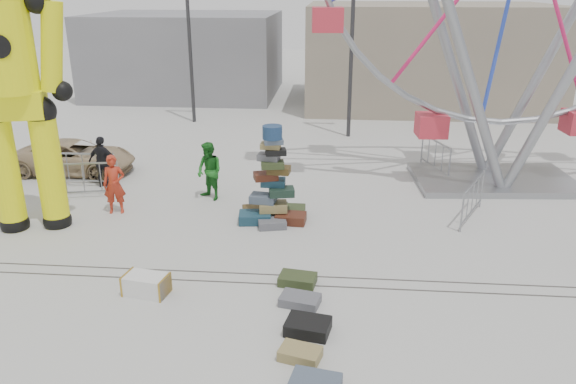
# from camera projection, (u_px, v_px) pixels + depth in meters

# --- Properties ---
(ground) EXTENTS (90.00, 90.00, 0.00)m
(ground) POSITION_uv_depth(u_px,v_px,m) (209.00, 296.00, 11.42)
(ground) COLOR #9E9E99
(ground) RESTS_ON ground
(track_line_near) EXTENTS (40.00, 0.04, 0.01)m
(track_line_near) POSITION_uv_depth(u_px,v_px,m) (215.00, 281.00, 11.98)
(track_line_near) COLOR #47443F
(track_line_near) RESTS_ON ground
(track_line_far) EXTENTS (40.00, 0.04, 0.01)m
(track_line_far) POSITION_uv_depth(u_px,v_px,m) (219.00, 272.00, 12.35)
(track_line_far) COLOR #47443F
(track_line_far) RESTS_ON ground
(building_right) EXTENTS (12.00, 8.00, 5.00)m
(building_right) POSITION_uv_depth(u_px,v_px,m) (427.00, 55.00, 28.64)
(building_right) COLOR gray
(building_right) RESTS_ON ground
(building_left) EXTENTS (10.00, 8.00, 4.40)m
(building_left) POSITION_uv_depth(u_px,v_px,m) (187.00, 54.00, 31.66)
(building_left) COLOR gray
(building_left) RESTS_ON ground
(lamp_post_right) EXTENTS (1.41, 0.25, 8.00)m
(lamp_post_right) POSITION_uv_depth(u_px,v_px,m) (355.00, 24.00, 21.73)
(lamp_post_right) COLOR #2D2D30
(lamp_post_right) RESTS_ON ground
(lamp_post_left) EXTENTS (1.41, 0.25, 8.00)m
(lamp_post_left) POSITION_uv_depth(u_px,v_px,m) (190.00, 20.00, 24.16)
(lamp_post_left) COLOR #2D2D30
(lamp_post_left) RESTS_ON ground
(suitcase_tower) EXTENTS (1.82, 1.62, 2.60)m
(suitcase_tower) POSITION_uv_depth(u_px,v_px,m) (273.00, 194.00, 14.87)
(suitcase_tower) COLOR #1B4053
(suitcase_tower) RESTS_ON ground
(crash_test_dummy) EXTENTS (2.80, 1.25, 7.06)m
(crash_test_dummy) POSITION_uv_depth(u_px,v_px,m) (13.00, 84.00, 13.36)
(crash_test_dummy) COLOR black
(crash_test_dummy) RESTS_ON ground
(steamer_trunk) EXTENTS (0.96, 0.66, 0.41)m
(steamer_trunk) POSITION_uv_depth(u_px,v_px,m) (146.00, 285.00, 11.45)
(steamer_trunk) COLOR silver
(steamer_trunk) RESTS_ON ground
(row_case_0) EXTENTS (0.84, 0.62, 0.21)m
(row_case_0) POSITION_uv_depth(u_px,v_px,m) (298.00, 280.00, 11.85)
(row_case_0) COLOR #354221
(row_case_0) RESTS_ON ground
(row_case_1) EXTENTS (0.86, 0.66, 0.19)m
(row_case_1) POSITION_uv_depth(u_px,v_px,m) (300.00, 300.00, 11.10)
(row_case_1) COLOR slate
(row_case_1) RESTS_ON ground
(row_case_2) EXTENTS (0.89, 0.74, 0.24)m
(row_case_2) POSITION_uv_depth(u_px,v_px,m) (308.00, 326.00, 10.21)
(row_case_2) COLOR black
(row_case_2) RESTS_ON ground
(row_case_3) EXTENTS (0.79, 0.62, 0.20)m
(row_case_3) POSITION_uv_depth(u_px,v_px,m) (300.00, 354.00, 9.49)
(row_case_3) COLOR #98864D
(row_case_3) RESTS_ON ground
(row_case_4) EXTENTS (0.87, 0.67, 0.20)m
(row_case_4) POSITION_uv_depth(u_px,v_px,m) (315.00, 384.00, 8.77)
(row_case_4) COLOR #4D5B6E
(row_case_4) RESTS_ON ground
(barricade_dummy_b) EXTENTS (2.00, 0.10, 1.10)m
(barricade_dummy_b) POSITION_uv_depth(u_px,v_px,m) (83.00, 169.00, 17.42)
(barricade_dummy_b) COLOR gray
(barricade_dummy_b) RESTS_ON ground
(barricade_dummy_c) EXTENTS (1.97, 0.53, 1.10)m
(barricade_dummy_c) POSITION_uv_depth(u_px,v_px,m) (83.00, 180.00, 16.48)
(barricade_dummy_c) COLOR gray
(barricade_dummy_c) RESTS_ON ground
(barricade_wheel_front) EXTENTS (0.99, 1.83, 1.10)m
(barricade_wheel_front) POSITION_uv_depth(u_px,v_px,m) (472.00, 200.00, 14.97)
(barricade_wheel_front) COLOR gray
(barricade_wheel_front) RESTS_ON ground
(barricade_wheel_back) EXTENTS (0.70, 1.94, 1.10)m
(barricade_wheel_back) POSITION_uv_depth(u_px,v_px,m) (435.00, 156.00, 18.76)
(barricade_wheel_back) COLOR gray
(barricade_wheel_back) RESTS_ON ground
(pedestrian_red) EXTENTS (0.66, 0.50, 1.65)m
(pedestrian_red) POSITION_uv_depth(u_px,v_px,m) (114.00, 184.00, 15.30)
(pedestrian_red) COLOR #A92B18
(pedestrian_red) RESTS_ON ground
(pedestrian_green) EXTENTS (1.05, 1.02, 1.71)m
(pedestrian_green) POSITION_uv_depth(u_px,v_px,m) (209.00, 171.00, 16.27)
(pedestrian_green) COLOR #19641C
(pedestrian_green) RESTS_ON ground
(pedestrian_black) EXTENTS (1.00, 0.56, 1.61)m
(pedestrian_black) POSITION_uv_depth(u_px,v_px,m) (103.00, 162.00, 17.27)
(pedestrian_black) COLOR black
(pedestrian_black) RESTS_ON ground
(parked_suv) EXTENTS (3.98, 1.91, 1.10)m
(parked_suv) POSITION_uv_depth(u_px,v_px,m) (74.00, 157.00, 18.65)
(parked_suv) COLOR tan
(parked_suv) RESTS_ON ground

